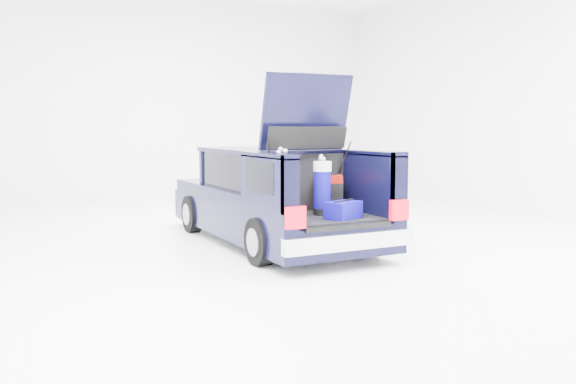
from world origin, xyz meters
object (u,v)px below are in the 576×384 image
red_suitcase (330,193)px  blue_duffel (343,210)px  car (270,198)px  black_golf_bag (282,186)px  blue_golf_bag (322,188)px

red_suitcase → blue_duffel: red_suitcase is taller
car → blue_duffel: (0.14, -1.89, 0.04)m
car → black_golf_bag: car is taller
red_suitcase → blue_duffel: bearing=-92.2°
black_golf_bag → blue_golf_bag: bearing=19.4°
car → blue_golf_bag: bearing=-87.3°
black_golf_bag → blue_golf_bag: (0.57, -0.05, -0.04)m
black_golf_bag → car: bearing=94.8°
car → red_suitcase: 1.26m
black_golf_bag → blue_golf_bag: size_ratio=1.11×
red_suitcase → blue_duffel: size_ratio=0.97×
black_golf_bag → blue_golf_bag: 0.57m
blue_golf_bag → black_golf_bag: bearing=-166.7°
car → black_golf_bag: 1.56m
car → blue_golf_bag: (0.07, -1.48, 0.29)m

